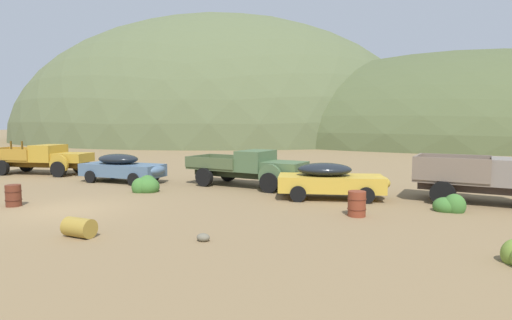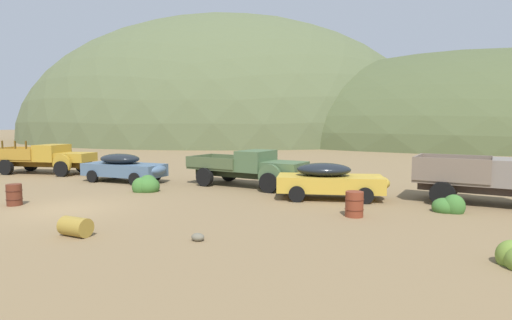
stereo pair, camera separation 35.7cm
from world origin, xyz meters
The scene contains 15 objects.
ground_plane centered at (0.00, 0.00, 0.00)m, with size 300.00×300.00×0.00m, color olive.
hill_center centered at (-25.40, 65.19, 0.00)m, with size 79.77×74.82×47.23m, color #56603D.
hill_distant centered at (18.46, 65.57, 0.00)m, with size 81.46×62.62×29.04m, color #4C5633.
truck_mustard centered at (-9.51, 7.70, 1.00)m, with size 6.82×3.21×2.16m.
car_chalk_blue centered at (-2.67, 6.72, 0.82)m, with size 4.92×2.00×1.57m.
truck_weathered_green centered at (4.68, 7.72, 1.00)m, with size 6.55×3.20×1.89m.
car_faded_yellow centered at (9.07, 6.00, 0.82)m, with size 5.01×2.86×1.57m.
truck_primer_gray centered at (15.68, 7.12, 1.03)m, with size 6.18×3.09×1.91m.
oil_drum_tipped centered at (3.27, -2.63, 0.28)m, with size 0.94×0.62×0.57m.
oil_drum_foreground centered at (-2.49, -0.20, 0.43)m, with size 0.62×0.62×0.86m.
oil_drum_by_truck centered at (10.45, 2.99, 0.45)m, with size 0.67×0.67×0.90m.
bush_between_trucks centered at (-6.41, 10.99, 0.17)m, with size 0.65×0.71×0.68m.
bush_near_barrel centered at (0.33, 4.55, 0.26)m, with size 1.26×1.19×1.01m.
bush_lone_scrub centered at (13.60, 5.02, 0.21)m, with size 1.16×0.78×0.88m.
rock_flat centered at (6.84, -1.69, 0.11)m, with size 0.38×0.30×0.23m, color #696351.
Camera 1 is at (12.29, -11.62, 3.34)m, focal length 28.68 mm.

